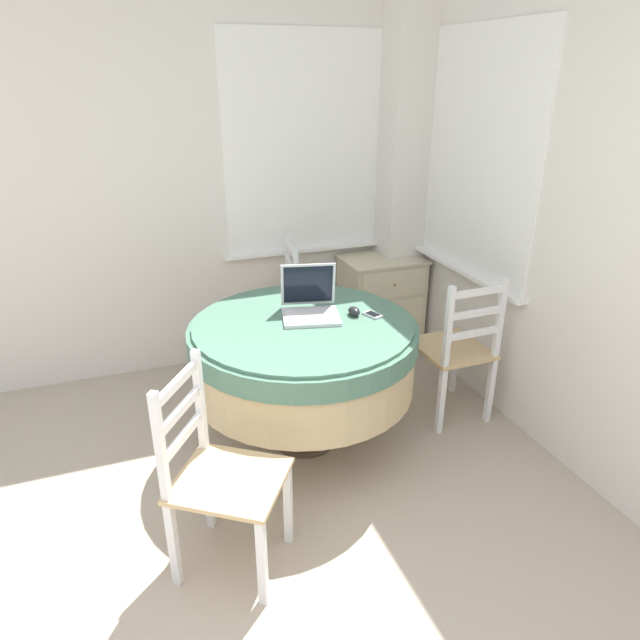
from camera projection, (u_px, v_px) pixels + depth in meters
name	position (u px, v px, depth m)	size (l,w,h in m)	color
corner_room_shell	(351.00, 209.00, 2.99)	(4.43, 4.71, 2.55)	silver
round_dining_table	(303.00, 351.00, 3.05)	(1.21, 1.21, 0.74)	#4C3D2D
laptop	(310.00, 305.00, 3.05)	(0.36, 0.35, 0.26)	silver
computer_mouse	(354.00, 311.00, 3.06)	(0.06, 0.09, 0.05)	black
cell_phone	(373.00, 315.00, 3.06)	(0.09, 0.12, 0.01)	#B2B7BC
dining_chair_near_back_window	(272.00, 309.00, 3.92)	(0.48, 0.45, 0.91)	tan
dining_chair_near_right_window	(456.00, 350.00, 3.34)	(0.40, 0.43, 0.91)	tan
dining_chair_camera_near	(219.00, 477.00, 2.31)	(0.57, 0.56, 0.91)	tan
corner_cabinet	(381.00, 304.00, 4.24)	(0.57, 0.43, 0.71)	beige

